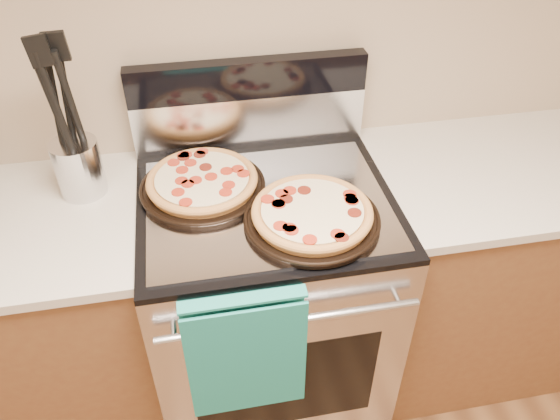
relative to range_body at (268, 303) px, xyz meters
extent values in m
plane|color=#C4A98D|center=(0.00, 0.35, 0.90)|extent=(4.00, 0.00, 4.00)
cube|color=#B7B7BC|center=(0.00, 0.00, 0.00)|extent=(0.76, 0.68, 0.90)
cube|color=black|center=(0.00, -0.34, 0.00)|extent=(0.56, 0.01, 0.40)
cube|color=black|center=(0.00, 0.00, 0.46)|extent=(0.76, 0.68, 0.02)
cube|color=silver|center=(0.00, 0.31, 0.56)|extent=(0.76, 0.06, 0.18)
cube|color=black|center=(0.00, 0.31, 0.71)|extent=(0.76, 0.06, 0.12)
cylinder|color=silver|center=(0.00, -0.38, 0.35)|extent=(0.70, 0.03, 0.03)
cube|color=gray|center=(0.00, -0.03, 0.47)|extent=(0.70, 0.55, 0.01)
cube|color=brown|center=(-0.88, 0.03, -0.01)|extent=(1.00, 0.62, 0.88)
cube|color=brown|center=(0.88, 0.03, -0.01)|extent=(1.00, 0.62, 0.88)
cube|color=beige|center=(0.88, 0.03, 0.45)|extent=(1.02, 0.64, 0.03)
cylinder|color=silver|center=(-0.54, 0.15, 0.55)|extent=(0.18, 0.18, 0.17)
camera|label=1|loc=(-0.20, -1.27, 1.47)|focal=35.00mm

